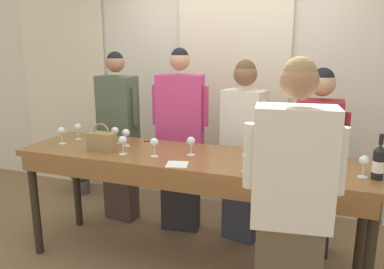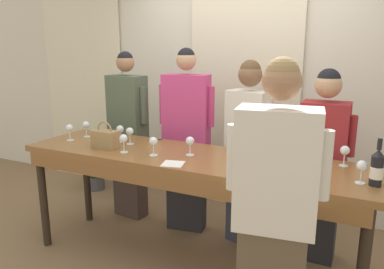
{
  "view_description": "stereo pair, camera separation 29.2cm",
  "coord_description": "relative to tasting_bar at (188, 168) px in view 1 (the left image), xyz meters",
  "views": [
    {
      "loc": [
        1.0,
        -2.67,
        1.82
      ],
      "look_at": [
        0.0,
        0.07,
        1.12
      ],
      "focal_mm": 35.0,
      "sensor_mm": 36.0,
      "label": 1
    },
    {
      "loc": [
        1.27,
        -2.55,
        1.82
      ],
      "look_at": [
        0.0,
        0.07,
        1.12
      ],
      "focal_mm": 35.0,
      "sensor_mm": 36.0,
      "label": 2
    }
  ],
  "objects": [
    {
      "name": "handbag",
      "position": [
        -0.72,
        -0.09,
        0.18
      ],
      "size": [
        0.22,
        0.11,
        0.23
      ],
      "color": "#997A4C",
      "rests_on": "tasting_bar"
    },
    {
      "name": "guest_olive_jacket",
      "position": [
        -0.99,
        0.61,
        0.04
      ],
      "size": [
        0.51,
        0.25,
        1.76
      ],
      "color": "#473833",
      "rests_on": "ground_plane"
    },
    {
      "name": "pen",
      "position": [
        -0.48,
        0.31,
        0.1
      ],
      "size": [
        0.1,
        0.09,
        0.01
      ],
      "color": "black",
      "rests_on": "tasting_bar"
    },
    {
      "name": "wine_glass_back_right",
      "position": [
        -0.73,
        0.13,
        0.21
      ],
      "size": [
        0.07,
        0.07,
        0.15
      ],
      "color": "white",
      "rests_on": "tasting_bar"
    },
    {
      "name": "guest_pink_top",
      "position": [
        -0.31,
        0.61,
        0.05
      ],
      "size": [
        0.55,
        0.27,
        1.8
      ],
      "color": "#28282D",
      "rests_on": "ground_plane"
    },
    {
      "name": "wall_back",
      "position": [
        0.0,
        1.45,
        0.53
      ],
      "size": [
        12.0,
        0.06,
        2.8
      ],
      "color": "silver",
      "rests_on": "ground_plane"
    },
    {
      "name": "ground_plane",
      "position": [
        0.0,
        0.03,
        -0.87
      ],
      "size": [
        18.0,
        18.0,
        0.0
      ],
      "primitive_type": "plane",
      "color": "#846647"
    },
    {
      "name": "wine_glass_front_left",
      "position": [
        -0.24,
        -0.11,
        0.21
      ],
      "size": [
        0.07,
        0.07,
        0.15
      ],
      "color": "white",
      "rests_on": "tasting_bar"
    },
    {
      "name": "wine_glass_back_left",
      "position": [
        -0.6,
        0.1,
        0.21
      ],
      "size": [
        0.07,
        0.07,
        0.15
      ],
      "color": "white",
      "rests_on": "tasting_bar"
    },
    {
      "name": "potted_plant",
      "position": [
        -1.83,
        1.04,
        -0.47
      ],
      "size": [
        0.39,
        0.39,
        0.71
      ],
      "color": "#4C4C51",
      "rests_on": "ground_plane"
    },
    {
      "name": "wine_glass_near_host",
      "position": [
        -0.5,
        -0.14,
        0.21
      ],
      "size": [
        0.07,
        0.07,
        0.15
      ],
      "color": "white",
      "rests_on": "tasting_bar"
    },
    {
      "name": "wine_bottle",
      "position": [
        1.34,
        -0.07,
        0.21
      ],
      "size": [
        0.08,
        0.08,
        0.3
      ],
      "color": "black",
      "rests_on": "tasting_bar"
    },
    {
      "name": "curtain_panel_center",
      "position": [
        0.0,
        1.38,
        0.47
      ],
      "size": [
        1.23,
        0.03,
        2.69
      ],
      "color": "#EFE5C6",
      "rests_on": "ground_plane"
    },
    {
      "name": "guest_striped_shirt",
      "position": [
        0.95,
        0.61,
        -0.03
      ],
      "size": [
        0.48,
        0.26,
        1.64
      ],
      "color": "#28282D",
      "rests_on": "ground_plane"
    },
    {
      "name": "curtain_panel_left",
      "position": [
        -2.25,
        1.38,
        0.47
      ],
      "size": [
        1.23,
        0.03,
        2.69
      ],
      "color": "#EFE5C6",
      "rests_on": "ground_plane"
    },
    {
      "name": "host_pouring",
      "position": [
        0.86,
        -0.64,
        0.03
      ],
      "size": [
        0.55,
        0.3,
        1.77
      ],
      "color": "brown",
      "rests_on": "ground_plane"
    },
    {
      "name": "guest_cream_sweater",
      "position": [
        0.31,
        0.61,
        0.02
      ],
      "size": [
        0.49,
        0.3,
        1.7
      ],
      "color": "#383D51",
      "rests_on": "ground_plane"
    },
    {
      "name": "wine_glass_back_mid",
      "position": [
        -1.18,
        -0.03,
        0.21
      ],
      "size": [
        0.07,
        0.07,
        0.15
      ],
      "color": "white",
      "rests_on": "tasting_bar"
    },
    {
      "name": "tasting_bar",
      "position": [
        0.0,
        0.0,
        0.0
      ],
      "size": [
        2.81,
        0.73,
        0.97
      ],
      "color": "brown",
      "rests_on": "ground_plane"
    },
    {
      "name": "wine_glass_center_left",
      "position": [
        -1.13,
        0.14,
        0.21
      ],
      "size": [
        0.07,
        0.07,
        0.15
      ],
      "color": "white",
      "rests_on": "tasting_bar"
    },
    {
      "name": "napkin",
      "position": [
        0.01,
        -0.24,
        0.1
      ],
      "size": [
        0.19,
        0.19,
        0.0
      ],
      "color": "white",
      "rests_on": "tasting_bar"
    },
    {
      "name": "wine_glass_center_mid",
      "position": [
        1.26,
        -0.06,
        0.21
      ],
      "size": [
        0.07,
        0.07,
        0.15
      ],
      "color": "white",
      "rests_on": "tasting_bar"
    },
    {
      "name": "wine_glass_front_right",
      "position": [
        1.14,
        0.27,
        0.21
      ],
      "size": [
        0.07,
        0.07,
        0.15
      ],
      "color": "white",
      "rests_on": "tasting_bar"
    },
    {
      "name": "wine_glass_front_mid",
      "position": [
        0.52,
        -0.22,
        0.21
      ],
      "size": [
        0.07,
        0.07,
        0.15
      ],
      "color": "white",
      "rests_on": "tasting_bar"
    },
    {
      "name": "wine_glass_center_right",
      "position": [
        0.02,
        0.03,
        0.21
      ],
      "size": [
        0.07,
        0.07,
        0.15
      ],
      "color": "white",
      "rests_on": "tasting_bar"
    }
  ]
}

